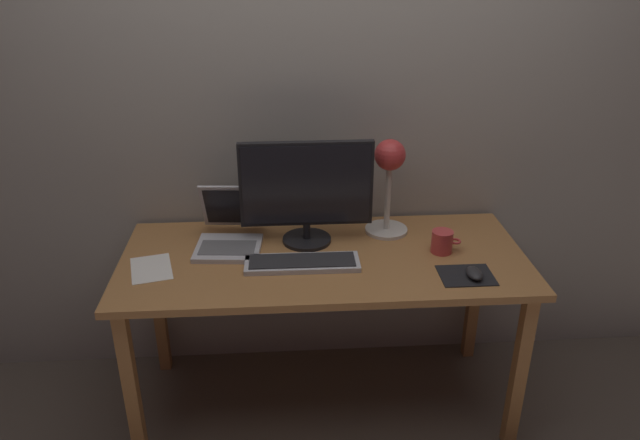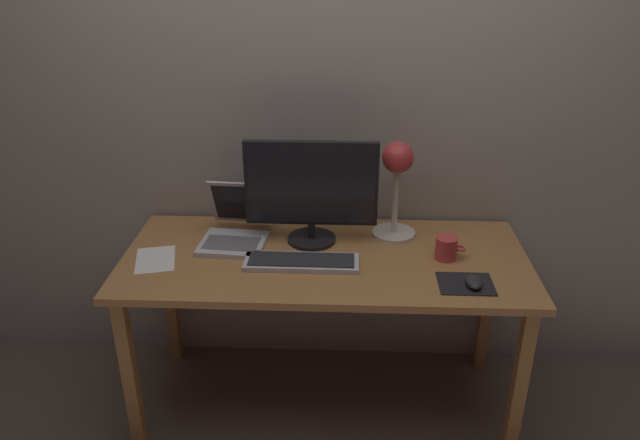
# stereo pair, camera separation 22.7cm
# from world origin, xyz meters

# --- Properties ---
(ground_plane) EXTENTS (4.80, 4.80, 0.00)m
(ground_plane) POSITION_xyz_m (0.00, 0.00, 0.00)
(ground_plane) COLOR brown
(ground_plane) RESTS_ON ground
(back_wall) EXTENTS (4.80, 0.06, 2.60)m
(back_wall) POSITION_xyz_m (0.00, 0.40, 1.30)
(back_wall) COLOR #9E998E
(back_wall) RESTS_ON ground
(desk) EXTENTS (1.60, 0.70, 0.74)m
(desk) POSITION_xyz_m (0.00, 0.00, 0.66)
(desk) COLOR #A8703D
(desk) RESTS_ON ground
(monitor) EXTENTS (0.53, 0.20, 0.43)m
(monitor) POSITION_xyz_m (-0.06, 0.13, 0.97)
(monitor) COLOR black
(monitor) RESTS_ON desk
(keyboard_main) EXTENTS (0.44, 0.14, 0.03)m
(keyboard_main) POSITION_xyz_m (-0.09, -0.07, 0.75)
(keyboard_main) COLOR silver
(keyboard_main) RESTS_ON desk
(laptop) EXTENTS (0.28, 0.34, 0.23)m
(laptop) POSITION_xyz_m (-0.37, 0.14, 0.80)
(laptop) COLOR silver
(laptop) RESTS_ON desk
(desk_lamp) EXTENTS (0.18, 0.18, 0.41)m
(desk_lamp) POSITION_xyz_m (0.28, 0.20, 1.02)
(desk_lamp) COLOR beige
(desk_lamp) RESTS_ON desk
(mousepad) EXTENTS (0.20, 0.16, 0.00)m
(mousepad) POSITION_xyz_m (0.52, -0.19, 0.74)
(mousepad) COLOR black
(mousepad) RESTS_ON desk
(mouse) EXTENTS (0.06, 0.10, 0.03)m
(mouse) POSITION_xyz_m (0.54, -0.21, 0.76)
(mouse) COLOR #28282B
(mouse) RESTS_ON mousepad
(coffee_mug) EXTENTS (0.12, 0.08, 0.09)m
(coffee_mug) POSITION_xyz_m (0.47, -0.00, 0.79)
(coffee_mug) COLOR #CC3F3F
(coffee_mug) RESTS_ON desk
(paper_sheet_near_mouse) EXTENTS (0.19, 0.24, 0.00)m
(paper_sheet_near_mouse) POSITION_xyz_m (-0.66, -0.06, 0.74)
(paper_sheet_near_mouse) COLOR white
(paper_sheet_near_mouse) RESTS_ON desk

